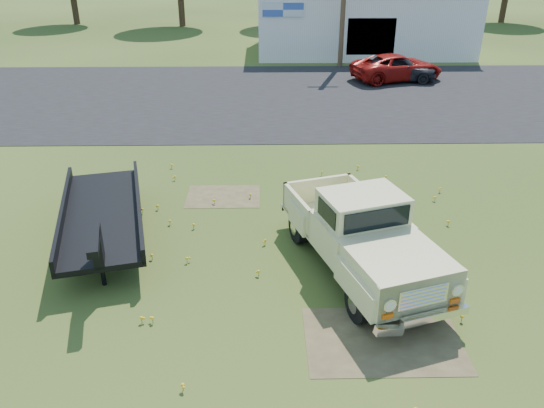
{
  "coord_description": "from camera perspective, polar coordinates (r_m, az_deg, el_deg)",
  "views": [
    {
      "loc": [
        -0.79,
        -10.97,
        6.92
      ],
      "look_at": [
        -0.57,
        1.0,
        0.97
      ],
      "focal_mm": 35.0,
      "sensor_mm": 36.0,
      "label": 1
    }
  ],
  "objects": [
    {
      "name": "asphalt_lot",
      "position": [
        26.89,
        0.69,
        11.5
      ],
      "size": [
        90.0,
        14.0,
        0.02
      ],
      "primitive_type": "cube",
      "color": "black",
      "rests_on": "ground"
    },
    {
      "name": "dark_sedan",
      "position": [
        30.69,
        13.41,
        14.03
      ],
      "size": [
        4.33,
        2.43,
        1.39
      ],
      "primitive_type": "imported",
      "rotation": [
        0.0,
        0.0,
        1.37
      ],
      "color": "black",
      "rests_on": "ground"
    },
    {
      "name": "dirt_patch_a",
      "position": [
        10.8,
        11.83,
        -14.12
      ],
      "size": [
        3.0,
        2.0,
        0.01
      ],
      "primitive_type": "cube",
      "color": "brown",
      "rests_on": "ground"
    },
    {
      "name": "vintage_pickup_truck",
      "position": [
        12.2,
        9.48,
        -3.08
      ],
      "size": [
        3.67,
        5.84,
        1.98
      ],
      "primitive_type": null,
      "rotation": [
        0.0,
        0.0,
        0.31
      ],
      "color": "#C8C086",
      "rests_on": "ground"
    },
    {
      "name": "commercial_building",
      "position": [
        38.86,
        9.54,
        18.96
      ],
      "size": [
        14.2,
        8.2,
        4.15
      ],
      "color": "silver",
      "rests_on": "ground"
    },
    {
      "name": "ground",
      "position": [
        12.99,
        2.62,
        -5.8
      ],
      "size": [
        140.0,
        140.0,
        0.0
      ],
      "primitive_type": "plane",
      "color": "#2D4416",
      "rests_on": "ground"
    },
    {
      "name": "flatbed_trailer",
      "position": [
        14.15,
        -17.84,
        -0.61
      ],
      "size": [
        3.27,
        6.11,
        1.59
      ],
      "primitive_type": null,
      "rotation": [
        0.0,
        0.0,
        0.24
      ],
      "color": "black",
      "rests_on": "ground"
    },
    {
      "name": "red_pickup",
      "position": [
        30.8,
        13.3,
        14.09
      ],
      "size": [
        5.5,
        3.73,
        1.4
      ],
      "primitive_type": "imported",
      "rotation": [
        0.0,
        0.0,
        1.88
      ],
      "color": "#9A120E",
      "rests_on": "ground"
    },
    {
      "name": "dirt_patch_b",
      "position": [
        16.08,
        -5.25,
        0.81
      ],
      "size": [
        2.2,
        1.6,
        0.01
      ],
      "primitive_type": "cube",
      "color": "brown",
      "rests_on": "ground"
    }
  ]
}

